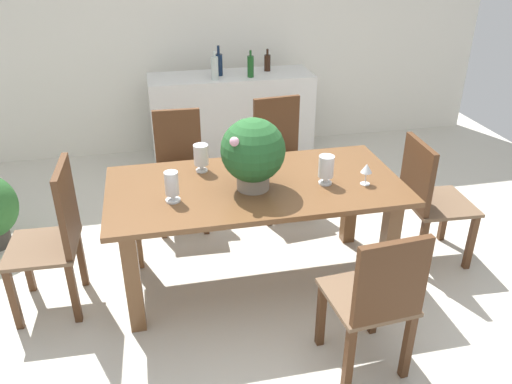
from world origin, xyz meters
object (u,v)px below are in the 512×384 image
at_px(wine_bottle_amber, 251,66).
at_px(chair_head_end, 56,233).
at_px(chair_foot_end, 428,195).
at_px(flower_centerpiece, 253,152).
at_px(chair_far_left, 180,163).
at_px(chair_near_right, 377,298).
at_px(wine_glass, 367,169).
at_px(crystal_vase_left, 326,168).
at_px(dining_table, 255,201).
at_px(crystal_vase_right, 172,185).
at_px(wine_bottle_green, 215,68).
at_px(kitchen_counter, 232,120).
at_px(wine_bottle_dark, 267,62).
at_px(crystal_vase_center_near, 201,156).
at_px(chair_far_right, 279,151).
at_px(wine_bottle_tall, 219,64).

bearing_deg(wine_bottle_amber, chair_head_end, -130.45).
relative_size(chair_foot_end, flower_centerpiece, 2.02).
height_order(chair_far_left, chair_near_right, same).
bearing_deg(wine_glass, wine_bottle_amber, 99.02).
relative_size(chair_far_left, wine_glass, 6.48).
bearing_deg(chair_far_left, chair_near_right, -64.11).
relative_size(chair_foot_end, crystal_vase_left, 4.85).
relative_size(dining_table, wine_bottle_amber, 7.44).
relative_size(chair_head_end, crystal_vase_right, 5.14).
xyz_separation_m(chair_head_end, wine_bottle_green, (1.29, 1.91, 0.51)).
relative_size(dining_table, kitchen_counter, 1.18).
xyz_separation_m(wine_bottle_green, wine_bottle_dark, (0.57, 0.23, -0.03)).
height_order(crystal_vase_center_near, wine_glass, crystal_vase_center_near).
bearing_deg(chair_far_right, wine_glass, -82.07).
bearing_deg(crystal_vase_center_near, wine_glass, -22.75).
bearing_deg(wine_bottle_tall, flower_centerpiece, -92.86).
height_order(chair_head_end, wine_glass, chair_head_end).
bearing_deg(crystal_vase_left, crystal_vase_center_near, 154.61).
bearing_deg(crystal_vase_center_near, dining_table, -40.01).
distance_m(chair_far_left, chair_head_end, 1.31).
bearing_deg(wine_bottle_tall, chair_near_right, -83.19).
xyz_separation_m(crystal_vase_center_near, kitchen_counter, (0.51, 1.79, -0.40)).
xyz_separation_m(flower_centerpiece, wine_bottle_tall, (0.11, 2.13, 0.05)).
distance_m(chair_head_end, crystal_vase_left, 1.76).
relative_size(wine_glass, wine_bottle_amber, 0.56).
bearing_deg(chair_near_right, wine_bottle_dark, -97.15).
distance_m(crystal_vase_center_near, crystal_vase_right, 0.46).
height_order(dining_table, wine_bottle_dark, wine_bottle_dark).
bearing_deg(wine_glass, chair_far_left, 134.49).
bearing_deg(chair_far_right, flower_centerpiece, -119.01).
xyz_separation_m(chair_foot_end, wine_bottle_green, (-1.27, 1.90, 0.54)).
relative_size(chair_head_end, wine_bottle_green, 3.70).
height_order(flower_centerpiece, wine_bottle_amber, flower_centerpiece).
relative_size(chair_foot_end, wine_bottle_green, 3.48).
distance_m(flower_centerpiece, wine_bottle_green, 1.97).
height_order(crystal_vase_center_near, wine_bottle_dark, wine_bottle_dark).
distance_m(wine_glass, wine_bottle_dark, 2.30).
bearing_deg(crystal_vase_left, wine_bottle_dark, 86.48).
height_order(dining_table, chair_far_left, chair_far_left).
bearing_deg(crystal_vase_left, wine_bottle_green, 102.25).
distance_m(chair_head_end, wine_bottle_amber, 2.59).
height_order(chair_far_right, crystal_vase_left, chair_far_right).
xyz_separation_m(chair_foot_end, wine_bottle_tall, (-1.21, 2.06, 0.53)).
height_order(wine_glass, wine_bottle_green, wine_bottle_green).
relative_size(crystal_vase_center_near, crystal_vase_right, 0.99).
height_order(wine_bottle_amber, wine_bottle_dark, wine_bottle_amber).
relative_size(chair_head_end, wine_bottle_amber, 3.89).
distance_m(wine_bottle_amber, wine_bottle_dark, 0.30).
relative_size(flower_centerpiece, wine_glass, 3.22).
bearing_deg(wine_bottle_tall, chair_foot_end, -59.67).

